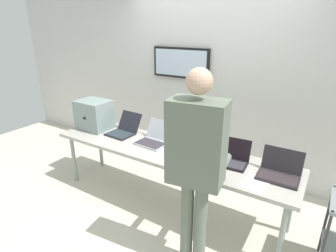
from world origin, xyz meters
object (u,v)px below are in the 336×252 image
person (197,156)px  laptop_station_0 (124,129)px  laptop_station_2 (189,148)px  laptop_station_3 (231,158)px  laptop_station_1 (154,138)px  equipment_box (94,115)px  laptop_station_4 (280,171)px  workbench (167,153)px

person → laptop_station_0: bearing=152.6°
laptop_station_2 → person: 0.87m
laptop_station_3 → person: (-0.06, -0.71, 0.31)m
laptop_station_0 → laptop_station_1: (0.51, -0.03, 0.00)m
equipment_box → laptop_station_2: 1.44m
laptop_station_2 → laptop_station_3: (0.48, 0.02, 0.00)m
equipment_box → laptop_station_1: size_ratio=1.13×
equipment_box → laptop_station_3: size_ratio=1.21×
laptop_station_2 → person: size_ratio=0.21×
laptop_station_2 → laptop_station_3: laptop_station_3 is taller
laptop_station_2 → equipment_box: bearing=-179.0°
laptop_station_4 → person: (-0.54, -0.68, 0.30)m
laptop_station_0 → laptop_station_4: laptop_station_0 is taller
equipment_box → person: person is taller
workbench → laptop_station_0: laptop_station_0 is taller
laptop_station_1 → equipment_box: bearing=-177.7°
laptop_station_3 → laptop_station_1: bearing=-179.7°
laptop_station_0 → person: person is taller
person → workbench: bearing=137.4°
laptop_station_0 → laptop_station_2: (0.98, -0.04, -0.00)m
workbench → laptop_station_2: size_ratio=7.66×
laptop_station_2 → laptop_station_4: 0.96m
laptop_station_3 → laptop_station_4: size_ratio=0.98×
workbench → laptop_station_4: bearing=2.9°
laptop_station_2 → laptop_station_1: bearing=178.5°
laptop_station_3 → person: 0.77m
laptop_station_2 → laptop_station_3: bearing=1.9°
equipment_box → laptop_station_3: (1.92, 0.04, -0.14)m
laptop_station_1 → laptop_station_2: laptop_station_1 is taller
workbench → laptop_station_4: size_ratio=7.86×
person → laptop_station_4: bearing=51.7°
laptop_station_1 → laptop_station_3: size_ratio=1.07×
equipment_box → laptop_station_2: bearing=1.0°
laptop_station_3 → laptop_station_2: bearing=-178.1°
equipment_box → laptop_station_4: bearing=0.4°
laptop_station_1 → laptop_station_2: size_ratio=1.02×
workbench → equipment_box: (-1.19, 0.04, 0.25)m
laptop_station_1 → person: 1.18m
equipment_box → laptop_station_0: 0.48m
laptop_station_1 → laptop_station_2: bearing=-1.5°
workbench → laptop_station_3: bearing=6.6°
laptop_station_1 → laptop_station_3: laptop_station_1 is taller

